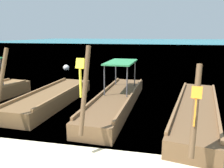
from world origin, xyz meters
The scene contains 5 objects.
sea_water centered at (0.00, 62.18, 0.00)m, with size 120.00×120.00×0.00m, color #147A89.
longtail_boat_violet_ribbon centered at (-2.82, 5.37, 0.29)m, with size 1.61×5.95×2.54m.
longtail_boat_yellow_ribbon centered at (-0.10, 5.55, 0.32)m, with size 1.63×7.03×2.66m.
longtail_boat_orange_ribbon centered at (2.90, 5.01, 0.27)m, with size 2.47×7.11×2.34m.
mooring_buoy_near centered at (-5.76, 13.60, 0.25)m, with size 0.48×0.48×0.48m.
Camera 1 is at (1.49, -2.92, 2.95)m, focal length 35.40 mm.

